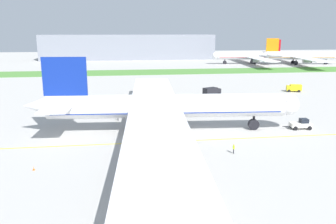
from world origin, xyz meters
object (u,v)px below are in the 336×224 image
at_px(ground_crew_wingwalker_starboard, 118,116).
at_px(traffic_cone_near_nose, 34,168).
at_px(parked_airliner_far_left, 250,56).
at_px(pushback_tug, 301,124).
at_px(service_truck_baggage_loader, 212,91).
at_px(airliner_foreground, 162,107).
at_px(ground_crew_marshaller_front, 234,148).
at_px(ground_crew_wingwalker_port, 178,164).
at_px(service_truck_fuel_bowser, 294,88).
at_px(parked_airliner_far_centre, 299,56).

xyz_separation_m(ground_crew_wingwalker_starboard, traffic_cone_near_nose, (-12.82, -28.83, -0.78)).
bearing_deg(parked_airliner_far_left, pushback_tug, -106.59).
bearing_deg(service_truck_baggage_loader, airliner_foreground, -118.31).
distance_m(pushback_tug, ground_crew_marshaller_front, 23.60).
xyz_separation_m(pushback_tug, ground_crew_marshaller_front, (-19.63, -13.11, -0.00)).
relative_size(ground_crew_wingwalker_port, service_truck_fuel_bowser, 0.31).
height_order(service_truck_baggage_loader, parked_airliner_far_centre, parked_airliner_far_centre).
height_order(pushback_tug, ground_crew_wingwalker_port, pushback_tug).
bearing_deg(ground_crew_wingwalker_port, parked_airliner_far_centre, 56.75).
bearing_deg(service_truck_fuel_bowser, pushback_tug, -115.65).
xyz_separation_m(pushback_tug, parked_airliner_far_centre, (73.62, 139.63, 4.47)).
relative_size(ground_crew_marshaller_front, parked_airliner_far_centre, 0.02).
bearing_deg(pushback_tug, airliner_foreground, 175.70).
bearing_deg(ground_crew_wingwalker_starboard, ground_crew_wingwalker_port, -74.09).
distance_m(ground_crew_marshaller_front, traffic_cone_near_nose, 33.09).
relative_size(ground_crew_marshaller_front, service_truck_fuel_bowser, 0.32).
height_order(service_truck_baggage_loader, parked_airliner_far_left, parked_airliner_far_left).
xyz_separation_m(pushback_tug, service_truck_baggage_loader, (-8.98, 41.91, 0.40)).
bearing_deg(ground_crew_wingwalker_port, airliner_foreground, 89.26).
bearing_deg(service_truck_baggage_loader, ground_crew_wingwalker_port, -109.44).
bearing_deg(parked_airliner_far_centre, airliner_foreground, -127.12).
bearing_deg(ground_crew_wingwalker_port, pushback_tug, 32.32).
distance_m(traffic_cone_near_nose, service_truck_baggage_loader, 72.58).
bearing_deg(ground_crew_wingwalker_port, ground_crew_wingwalker_starboard, 105.91).
distance_m(traffic_cone_near_nose, parked_airliner_far_centre, 200.52).
bearing_deg(traffic_cone_near_nose, ground_crew_marshaller_front, 5.21).
height_order(airliner_foreground, service_truck_fuel_bowser, airliner_foreground).
relative_size(traffic_cone_near_nose, parked_airliner_far_left, 0.01).
height_order(ground_crew_marshaller_front, ground_crew_wingwalker_starboard, ground_crew_wingwalker_starboard).
bearing_deg(pushback_tug, ground_crew_wingwalker_starboard, 162.26).
relative_size(ground_crew_wingwalker_port, service_truck_baggage_loader, 0.26).
xyz_separation_m(ground_crew_wingwalker_starboard, parked_airliner_far_centre, (113.37, 126.91, 4.45)).
distance_m(traffic_cone_near_nose, service_truck_fuel_bowser, 95.84).
xyz_separation_m(traffic_cone_near_nose, parked_airliner_far_centre, (126.19, 155.74, 5.23)).
bearing_deg(pushback_tug, parked_airliner_far_left, 73.41).
relative_size(traffic_cone_near_nose, service_truck_fuel_bowser, 0.11).
distance_m(airliner_foreground, service_truck_baggage_loader, 45.18).
relative_size(pushback_tug, parked_airliner_far_centre, 0.08).
distance_m(service_truck_baggage_loader, parked_airliner_far_left, 117.09).
bearing_deg(traffic_cone_near_nose, ground_crew_wingwalker_starboard, 66.03).
xyz_separation_m(airliner_foreground, ground_crew_wingwalker_port, (-0.28, -21.65, -4.35)).
bearing_deg(ground_crew_marshaller_front, service_truck_fuel_bowser, 54.60).
height_order(pushback_tug, ground_crew_wingwalker_starboard, pushback_tug).
bearing_deg(service_truck_baggage_loader, parked_airliner_far_centre, 49.79).
bearing_deg(ground_crew_marshaller_front, parked_airliner_far_left, 68.37).
bearing_deg(service_truck_fuel_bowser, airliner_foreground, -140.68).
bearing_deg(service_truck_baggage_loader, service_truck_fuel_bowser, 5.27).
bearing_deg(parked_airliner_far_centre, ground_crew_wingwalker_port, -123.25).
distance_m(ground_crew_marshaller_front, service_truck_fuel_bowser, 70.95).
distance_m(ground_crew_wingwalker_port, ground_crew_wingwalker_starboard, 33.36).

